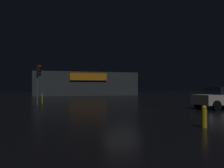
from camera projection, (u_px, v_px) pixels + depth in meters
ground_plane at (122, 110)px, 16.87m from camera, size 120.00×120.00×0.00m
store_building at (85, 84)px, 47.00m from camera, size 19.97×8.23×4.53m
traffic_signal_opposite at (38, 76)px, 21.17m from camera, size 0.42×0.42×3.71m
car_near at (221, 98)px, 17.34m from camera, size 4.23×2.25×1.63m
fire_hydrant at (204, 117)px, 9.35m from camera, size 0.22×0.22×0.90m
bollard_kerb_a at (42, 98)px, 23.08m from camera, size 0.11×0.11×1.02m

